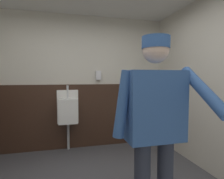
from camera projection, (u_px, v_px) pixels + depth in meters
name	position (u px, v px, depth m)	size (l,w,h in m)	color
wall_back	(80.00, 82.00, 3.68)	(4.03, 0.12, 2.60)	beige
wainscot_band_back	(81.00, 116.00, 3.65)	(3.43, 0.03, 1.25)	#382319
urinal_solo	(68.00, 110.00, 3.44)	(0.40, 0.34, 1.24)	white
person	(155.00, 119.00, 1.57)	(0.71, 0.60, 1.73)	#2D3342
soap_dispenser	(98.00, 75.00, 3.67)	(0.10, 0.07, 0.18)	silver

